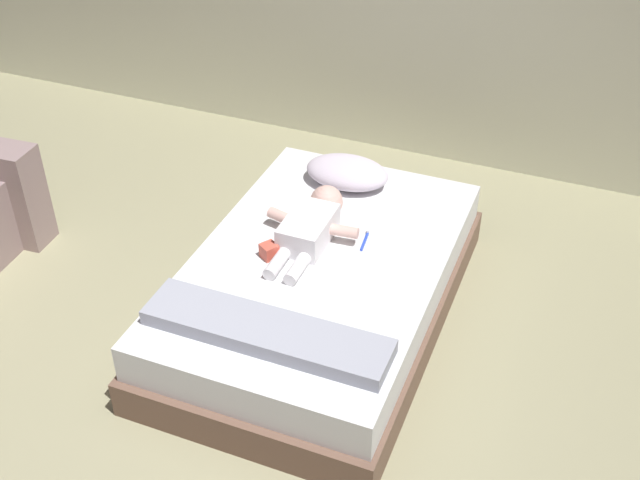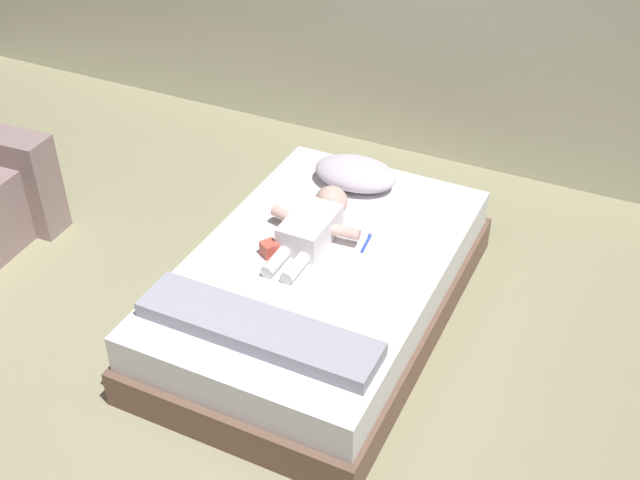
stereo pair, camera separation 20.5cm
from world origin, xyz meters
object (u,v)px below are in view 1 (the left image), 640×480
baby (312,224)px  toothbrush (365,240)px  toy_block (269,251)px  bed (320,288)px  pillow (347,172)px

baby → toothbrush: 0.27m
toy_block → bed: bearing=22.2°
bed → toy_block: size_ratio=18.80×
bed → baby: size_ratio=2.79×
pillow → toothbrush: bearing=-60.0°
toy_block → toothbrush: bearing=37.5°
pillow → toy_block: size_ratio=4.54×
bed → toothbrush: size_ratio=11.48×
bed → pillow: pillow is taller
pillow → toy_block: pillow is taller
baby → bed: bearing=-55.0°
pillow → baby: (0.01, -0.52, 0.00)m
pillow → toy_block: bearing=-98.7°
toy_block → baby: bearing=62.1°
toothbrush → toy_block: size_ratio=1.64×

